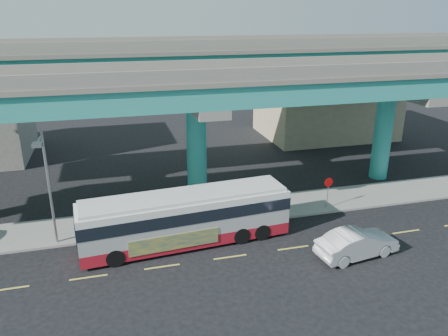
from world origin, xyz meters
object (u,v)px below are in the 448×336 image
object	(u,v)px
transit_bus	(186,216)
street_lamp	(46,175)
stop_sign	(328,186)
sedan	(357,243)

from	to	relation	value
transit_bus	street_lamp	world-z (taller)	street_lamp
transit_bus	stop_sign	xyz separation A→B (m)	(10.73, 2.14, -0.00)
sedan	stop_sign	xyz separation A→B (m)	(1.37, 6.27, 0.98)
transit_bus	street_lamp	xyz separation A→B (m)	(-7.79, 1.42, 2.98)
stop_sign	street_lamp	bearing A→B (deg)	-161.57
sedan	street_lamp	world-z (taller)	street_lamp
transit_bus	stop_sign	bearing A→B (deg)	6.65
sedan	stop_sign	world-z (taller)	stop_sign
transit_bus	street_lamp	distance (m)	8.46
stop_sign	transit_bus	bearing A→B (deg)	-152.53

